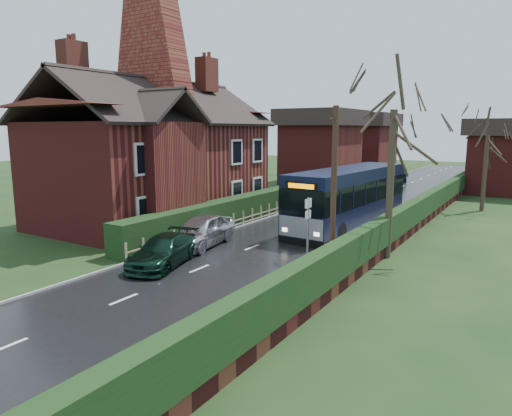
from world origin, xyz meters
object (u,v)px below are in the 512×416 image
Objects in this scene: telegraph_pole at (334,191)px; bus_stop_sign at (308,224)px; bus at (349,198)px; car_silver at (201,231)px; car_green at (164,251)px; brick_house at (156,150)px.

bus_stop_sign is at bearing -134.29° from telegraph_pole.
car_silver is at bearing -115.23° from bus.
car_silver is 1.49× the size of bus_stop_sign.
car_green is 6.15m from bus_stop_sign.
car_silver is (-4.47, -8.07, -0.92)m from bus.
bus_stop_sign is (12.73, -5.01, -2.37)m from brick_house.
bus is 3.74× the size of bus_stop_sign.
car_silver is at bearing -30.30° from brick_house.
car_green is at bearing -145.87° from telegraph_pole.
bus is 1.75× the size of telegraph_pole.
bus_stop_sign is 1.61m from telegraph_pole.
car_silver is 6.51m from bus_stop_sign.
telegraph_pole reaches higher than bus_stop_sign.
telegraph_pole is at bearing -18.26° from brick_house.
telegraph_pole is at bearing 6.82° from car_green.
car_green is (7.13, -7.14, -3.75)m from brick_house.
bus is (10.93, 4.30, -2.68)m from brick_house.
bus_stop_sign is (1.80, -9.31, 0.31)m from bus.
telegraph_pole is at bearing -14.78° from car_silver.
bus_stop_sign is (6.27, -1.23, 1.23)m from car_silver.
brick_house is 4.80× the size of bus_stop_sign.
telegraph_pole reaches higher than car_green.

